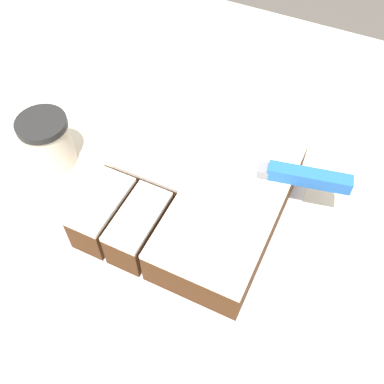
{
  "coord_description": "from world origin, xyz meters",
  "views": [
    {
      "loc": [
        0.26,
        -0.41,
        1.49
      ],
      "look_at": [
        0.08,
        -0.04,
        0.94
      ],
      "focal_mm": 42.0,
      "sensor_mm": 36.0,
      "label": 1
    }
  ],
  "objects_px": {
    "knife": "(290,175)",
    "coffee_cup": "(48,142)",
    "cake_board": "(192,206)",
    "cake": "(195,191)"
  },
  "relations": [
    {
      "from": "cake_board",
      "to": "cake",
      "type": "xyz_separation_m",
      "value": [
        0.0,
        0.0,
        0.04
      ]
    },
    {
      "from": "knife",
      "to": "coffee_cup",
      "type": "height_order",
      "value": "knife"
    },
    {
      "from": "cake_board",
      "to": "coffee_cup",
      "type": "distance_m",
      "value": 0.26
    },
    {
      "from": "cake_board",
      "to": "knife",
      "type": "height_order",
      "value": "knife"
    },
    {
      "from": "cake_board",
      "to": "coffee_cup",
      "type": "relative_size",
      "value": 3.58
    },
    {
      "from": "knife",
      "to": "cake_board",
      "type": "bearing_deg",
      "value": 13.43
    },
    {
      "from": "cake_board",
      "to": "knife",
      "type": "distance_m",
      "value": 0.16
    },
    {
      "from": "cake_board",
      "to": "knife",
      "type": "xyz_separation_m",
      "value": [
        0.13,
        0.06,
        0.08
      ]
    },
    {
      "from": "knife",
      "to": "coffee_cup",
      "type": "xyz_separation_m",
      "value": [
        -0.39,
        -0.07,
        -0.04
      ]
    },
    {
      "from": "cake",
      "to": "knife",
      "type": "xyz_separation_m",
      "value": [
        0.13,
        0.06,
        0.04
      ]
    }
  ]
}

